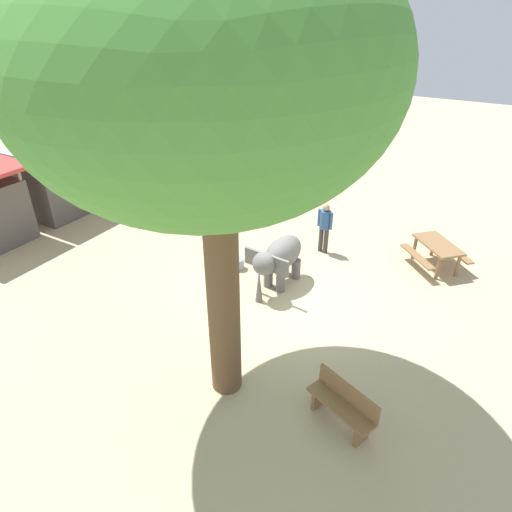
{
  "coord_description": "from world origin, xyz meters",
  "views": [
    {
      "loc": [
        -8.78,
        -3.96,
        6.95
      ],
      "look_at": [
        0.32,
        1.34,
        0.8
      ],
      "focal_mm": 31.27,
      "sensor_mm": 36.0,
      "label": 1
    }
  ],
  "objects_px": {
    "market_stall_white": "(55,184)",
    "market_stall_orange": "(110,164)",
    "picnic_table_near": "(437,249)",
    "person_handler": "(325,224)",
    "wooden_bench": "(343,404)",
    "elephant": "(279,258)",
    "shade_tree_main": "(213,76)",
    "feed_bucket": "(238,264)"
  },
  "relations": [
    {
      "from": "elephant",
      "to": "feed_bucket",
      "type": "bearing_deg",
      "value": -92.08
    },
    {
      "from": "market_stall_white",
      "to": "elephant",
      "type": "bearing_deg",
      "value": -91.03
    },
    {
      "from": "elephant",
      "to": "picnic_table_near",
      "type": "bearing_deg",
      "value": 137.23
    },
    {
      "from": "person_handler",
      "to": "picnic_table_near",
      "type": "distance_m",
      "value": 3.32
    },
    {
      "from": "person_handler",
      "to": "wooden_bench",
      "type": "height_order",
      "value": "person_handler"
    },
    {
      "from": "person_handler",
      "to": "market_stall_white",
      "type": "height_order",
      "value": "market_stall_white"
    },
    {
      "from": "person_handler",
      "to": "market_stall_orange",
      "type": "bearing_deg",
      "value": -84.14
    },
    {
      "from": "elephant",
      "to": "person_handler",
      "type": "relative_size",
      "value": 1.23
    },
    {
      "from": "market_stall_orange",
      "to": "picnic_table_near",
      "type": "bearing_deg",
      "value": -88.09
    },
    {
      "from": "picnic_table_near",
      "to": "market_stall_orange",
      "type": "relative_size",
      "value": 0.84
    },
    {
      "from": "picnic_table_near",
      "to": "market_stall_white",
      "type": "xyz_separation_m",
      "value": [
        -3.02,
        12.64,
        0.55
      ]
    },
    {
      "from": "market_stall_orange",
      "to": "shade_tree_main",
      "type": "bearing_deg",
      "value": -123.46
    },
    {
      "from": "person_handler",
      "to": "wooden_bench",
      "type": "bearing_deg",
      "value": 34.14
    },
    {
      "from": "shade_tree_main",
      "to": "picnic_table_near",
      "type": "relative_size",
      "value": 3.86
    },
    {
      "from": "elephant",
      "to": "shade_tree_main",
      "type": "relative_size",
      "value": 0.24
    },
    {
      "from": "shade_tree_main",
      "to": "market_stall_orange",
      "type": "xyz_separation_m",
      "value": [
        6.54,
        9.9,
        -4.85
      ]
    },
    {
      "from": "elephant",
      "to": "picnic_table_near",
      "type": "xyz_separation_m",
      "value": [
        3.18,
        -3.53,
        -0.29
      ]
    },
    {
      "from": "market_stall_white",
      "to": "market_stall_orange",
      "type": "xyz_separation_m",
      "value": [
        2.6,
        0.0,
        0.0
      ]
    },
    {
      "from": "market_stall_orange",
      "to": "market_stall_white",
      "type": "bearing_deg",
      "value": 180.0
    },
    {
      "from": "picnic_table_near",
      "to": "feed_bucket",
      "type": "xyz_separation_m",
      "value": [
        -3.0,
        4.96,
        -0.43
      ]
    },
    {
      "from": "wooden_bench",
      "to": "feed_bucket",
      "type": "bearing_deg",
      "value": -17.06
    },
    {
      "from": "elephant",
      "to": "picnic_table_near",
      "type": "relative_size",
      "value": 0.94
    },
    {
      "from": "market_stall_orange",
      "to": "feed_bucket",
      "type": "relative_size",
      "value": 7.0
    },
    {
      "from": "elephant",
      "to": "market_stall_orange",
      "type": "xyz_separation_m",
      "value": [
        2.76,
        9.1,
        0.26
      ]
    },
    {
      "from": "elephant",
      "to": "market_stall_white",
      "type": "height_order",
      "value": "market_stall_white"
    },
    {
      "from": "wooden_bench",
      "to": "picnic_table_near",
      "type": "relative_size",
      "value": 0.69
    },
    {
      "from": "elephant",
      "to": "market_stall_white",
      "type": "xyz_separation_m",
      "value": [
        0.16,
        9.1,
        0.26
      ]
    },
    {
      "from": "elephant",
      "to": "feed_bucket",
      "type": "relative_size",
      "value": 5.51
    },
    {
      "from": "elephant",
      "to": "picnic_table_near",
      "type": "distance_m",
      "value": 4.77
    },
    {
      "from": "person_handler",
      "to": "shade_tree_main",
      "type": "xyz_separation_m",
      "value": [
        -6.14,
        -0.46,
        5.04
      ]
    },
    {
      "from": "elephant",
      "to": "shade_tree_main",
      "type": "bearing_deg",
      "value": 17.07
    },
    {
      "from": "person_handler",
      "to": "wooden_bench",
      "type": "distance_m",
      "value": 6.52
    },
    {
      "from": "elephant",
      "to": "wooden_bench",
      "type": "height_order",
      "value": "elephant"
    },
    {
      "from": "person_handler",
      "to": "market_stall_orange",
      "type": "distance_m",
      "value": 9.45
    },
    {
      "from": "elephant",
      "to": "market_stall_orange",
      "type": "height_order",
      "value": "market_stall_orange"
    },
    {
      "from": "picnic_table_near",
      "to": "market_stall_white",
      "type": "bearing_deg",
      "value": -121.26
    },
    {
      "from": "person_handler",
      "to": "market_stall_orange",
      "type": "height_order",
      "value": "market_stall_orange"
    },
    {
      "from": "person_handler",
      "to": "elephant",
      "type": "bearing_deg",
      "value": 0.26
    },
    {
      "from": "picnic_table_near",
      "to": "feed_bucket",
      "type": "distance_m",
      "value": 5.81
    },
    {
      "from": "shade_tree_main",
      "to": "market_stall_white",
      "type": "distance_m",
      "value": 11.71
    },
    {
      "from": "shade_tree_main",
      "to": "market_stall_white",
      "type": "height_order",
      "value": "shade_tree_main"
    },
    {
      "from": "shade_tree_main",
      "to": "wooden_bench",
      "type": "bearing_deg",
      "value": -82.94
    }
  ]
}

